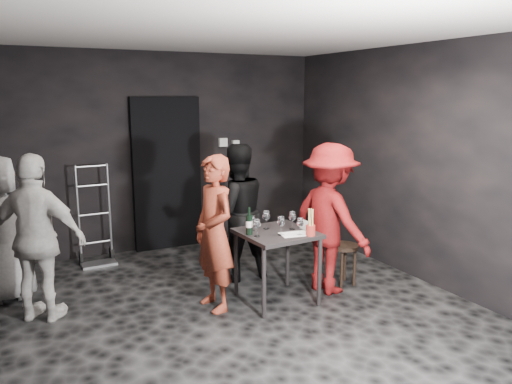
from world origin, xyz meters
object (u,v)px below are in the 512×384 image
tasting_table (277,241)px  man_maroon (330,212)px  breadstick_cup (311,223)px  stool (344,253)px  hand_truck (97,246)px  bystander_cream (37,233)px  woman_black (236,208)px  bystander_grey (2,227)px  server_red (214,230)px  wine_bottle (249,224)px

tasting_table → man_maroon: (0.64, -0.02, 0.24)m
breadstick_cup → stool: bearing=25.9°
hand_truck → bystander_cream: (-0.74, -1.44, 0.64)m
tasting_table → woman_black: (-0.10, 0.80, 0.19)m
breadstick_cup → bystander_cream: bearing=159.8°
woman_black → breadstick_cup: woman_black is taller
tasting_table → woman_black: size_ratio=0.45×
hand_truck → woman_black: (1.38, -1.27, 0.61)m
woman_black → bystander_grey: woman_black is taller
man_maroon → breadstick_cup: bearing=111.0°
man_maroon → breadstick_cup: 0.49m
bystander_cream → server_red: bearing=-162.3°
woman_black → man_maroon: size_ratio=0.95×
bystander_cream → wine_bottle: 2.01m
bystander_grey → bystander_cream: bearing=104.6°
server_red → bystander_grey: server_red is taller
wine_bottle → server_red: bearing=164.7°
bystander_grey → tasting_table: bearing=143.1°
hand_truck → wine_bottle: (1.18, -2.03, 0.63)m
server_red → hand_truck: bearing=-163.1°
wine_bottle → bystander_cream: bearing=162.8°
woman_black → breadstick_cup: (0.32, -1.07, 0.04)m
hand_truck → bystander_grey: bystander_grey is taller
tasting_table → man_maroon: size_ratio=0.42×
tasting_table → woman_black: bearing=96.9°
server_red → man_maroon: (1.29, -0.14, 0.07)m
wine_bottle → breadstick_cup: breadstick_cup is taller
hand_truck → breadstick_cup: (1.71, -2.34, 0.65)m
tasting_table → bystander_cream: (-2.22, 0.63, 0.21)m
stool → wine_bottle: 1.29m
stool → server_red: bearing=177.1°
man_maroon → bystander_grey: bearing=56.8°
server_red → bystander_grey: size_ratio=1.03×
server_red → man_maroon: size_ratio=0.92×
man_maroon → wine_bottle: 0.95m
tasting_table → bystander_cream: size_ratio=0.43×
hand_truck → stool: 3.12m
breadstick_cup → woman_black: bearing=106.8°
man_maroon → bystander_cream: man_maroon is taller
tasting_table → stool: bearing=3.0°
hand_truck → breadstick_cup: bearing=-55.4°
woman_black → bystander_cream: 2.13m
woman_black → bystander_grey: size_ratio=1.06×
bystander_cream → stool: bearing=-155.3°
stool → breadstick_cup: (-0.67, -0.32, 0.51)m
bystander_cream → wine_bottle: size_ratio=6.15×
server_red → wine_bottle: bearing=68.1°
bystander_cream → woman_black: bearing=-140.1°
tasting_table → breadstick_cup: (0.23, -0.28, 0.23)m
bystander_grey → wine_bottle: (2.22, -1.26, 0.07)m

